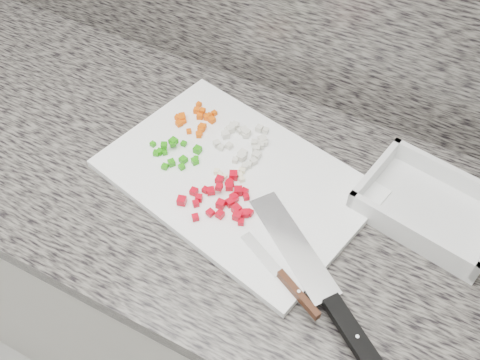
{
  "coord_description": "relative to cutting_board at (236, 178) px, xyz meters",
  "views": [
    {
      "loc": [
        0.39,
        0.87,
        1.71
      ],
      "look_at": [
        0.09,
        1.43,
        0.94
      ],
      "focal_mm": 40.0,
      "sensor_mm": 36.0,
      "label": 1
    }
  ],
  "objects": [
    {
      "name": "cabinet",
      "position": [
        -0.07,
        -0.01,
        -0.48
      ],
      "size": [
        3.92,
        0.62,
        0.86
      ],
      "primitive_type": "cube",
      "color": "silver",
      "rests_on": "ground"
    },
    {
      "name": "green_pepper_pile",
      "position": [
        -0.13,
        -0.01,
        0.02
      ],
      "size": [
        0.11,
        0.08,
        0.02
      ],
      "color": "#24930D",
      "rests_on": "cutting_board"
    },
    {
      "name": "tray",
      "position": [
        0.35,
        0.1,
        0.01
      ],
      "size": [
        0.28,
        0.22,
        0.05
      ],
      "rotation": [
        0.0,
        0.0,
        -0.19
      ],
      "color": "silver",
      "rests_on": "countertop"
    },
    {
      "name": "cutting_board",
      "position": [
        0.0,
        0.0,
        0.0
      ],
      "size": [
        0.56,
        0.43,
        0.02
      ],
      "primitive_type": "cube",
      "rotation": [
        0.0,
        0.0,
        -0.23
      ],
      "color": "white",
      "rests_on": "countertop"
    },
    {
      "name": "red_pepper_pile",
      "position": [
        0.01,
        -0.06,
        0.02
      ],
      "size": [
        0.14,
        0.14,
        0.02
      ],
      "color": "#B90214",
      "rests_on": "cutting_board"
    },
    {
      "name": "garlic_pile",
      "position": [
        -0.01,
        -0.0,
        0.01
      ],
      "size": [
        0.06,
        0.05,
        0.01
      ],
      "color": "#FAF1C1",
      "rests_on": "cutting_board"
    },
    {
      "name": "paring_knife",
      "position": [
        0.19,
        -0.17,
        0.01
      ],
      "size": [
        0.18,
        0.1,
        0.02
      ],
      "rotation": [
        0.0,
        0.0,
        -0.46
      ],
      "color": "silver",
      "rests_on": "cutting_board"
    },
    {
      "name": "carrot_pile",
      "position": [
        -0.14,
        0.09,
        0.01
      ],
      "size": [
        0.08,
        0.09,
        0.02
      ],
      "color": "#DE5104",
      "rests_on": "cutting_board"
    },
    {
      "name": "chef_knife",
      "position": [
        0.26,
        -0.17,
        0.01
      ],
      "size": [
        0.34,
        0.26,
        0.02
      ],
      "rotation": [
        0.0,
        0.0,
        -0.63
      ],
      "color": "silver",
      "rests_on": "cutting_board"
    },
    {
      "name": "countertop",
      "position": [
        -0.07,
        -0.01,
        -0.03
      ],
      "size": [
        3.96,
        0.64,
        0.04
      ],
      "primitive_type": "cube",
      "color": "#625E56",
      "rests_on": "cabinet"
    },
    {
      "name": "onion_pile",
      "position": [
        -0.02,
        0.08,
        0.02
      ],
      "size": [
        0.1,
        0.12,
        0.02
      ],
      "color": "silver",
      "rests_on": "cutting_board"
    }
  ]
}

